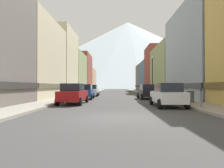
{
  "coord_description": "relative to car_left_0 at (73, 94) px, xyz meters",
  "views": [
    {
      "loc": [
        -0.12,
        -10.0,
        1.54
      ],
      "look_at": [
        -0.91,
        36.67,
        2.08
      ],
      "focal_mm": 32.55,
      "sensor_mm": 36.0,
      "label": 1
    }
  ],
  "objects": [
    {
      "name": "potted_plant_0",
      "position": [
        10.8,
        11.05,
        -0.39
      ],
      "size": [
        0.52,
        0.52,
        0.76
      ],
      "color": "gray",
      "rests_on": "sidewalk_right"
    },
    {
      "name": "streetlamp_right",
      "position": [
        9.15,
        12.46,
        3.09
      ],
      "size": [
        0.36,
        0.36,
        5.86
      ],
      "color": "black",
      "rests_on": "sidewalk_right"
    },
    {
      "name": "storefront_right_4",
      "position": [
        15.34,
        42.81,
        3.36
      ],
      "size": [
        8.38,
        12.78,
        8.83
      ],
      "color": "slate",
      "rests_on": "ground"
    },
    {
      "name": "potted_plant_1",
      "position": [
        -3.2,
        8.25,
        -0.23
      ],
      "size": [
        0.59,
        0.59,
        0.9
      ],
      "color": "gray",
      "rests_on": "sidewalk_left"
    },
    {
      "name": "storefront_left_2",
      "position": [
        -8.65,
        17.85,
        4.64
      ],
      "size": [
        10.21,
        9.7,
        11.43
      ],
      "color": "beige",
      "rests_on": "ground"
    },
    {
      "name": "storefront_left_1",
      "position": [
        -6.91,
        6.94,
        3.75
      ],
      "size": [
        6.72,
        11.15,
        9.63
      ],
      "color": "beige",
      "rests_on": "ground"
    },
    {
      "name": "storefront_right_3",
      "position": [
        14.85,
        31.78,
        4.49
      ],
      "size": [
        7.4,
        8.89,
        11.14
      ],
      "color": "brown",
      "rests_on": "ground"
    },
    {
      "name": "storefront_left_5",
      "position": [
        -7.64,
        53.67,
        2.79
      ],
      "size": [
        8.19,
        12.73,
        7.66
      ],
      "color": "tan",
      "rests_on": "ground"
    },
    {
      "name": "storefront_left_4",
      "position": [
        -7.82,
        41.29,
        4.38
      ],
      "size": [
        8.53,
        11.64,
        10.91
      ],
      "color": "brown",
      "rests_on": "ground"
    },
    {
      "name": "car_left_2",
      "position": [
        0.0,
        13.97,
        0.0
      ],
      "size": [
        2.08,
        4.41,
        1.78
      ],
      "color": "silver",
      "rests_on": "ground"
    },
    {
      "name": "storefront_right_1",
      "position": [
        15.92,
        6.81,
        4.44
      ],
      "size": [
        9.54,
        13.11,
        11.03
      ],
      "color": "#99A5B2",
      "rests_on": "ground"
    },
    {
      "name": "mountain_backdrop",
      "position": [
        20.03,
        252.39,
        42.61
      ],
      "size": [
        303.0,
        303.0,
        87.03
      ],
      "primitive_type": "cone",
      "color": "silver",
      "rests_on": "ground"
    },
    {
      "name": "sidewalk_right",
      "position": [
        10.05,
        27.39,
        -0.82
      ],
      "size": [
        2.5,
        100.0,
        0.15
      ],
      "primitive_type": "cube",
      "color": "gray",
      "rests_on": "ground"
    },
    {
      "name": "storefront_left_3",
      "position": [
        -7.15,
        29.03,
        3.55
      ],
      "size": [
        7.2,
        11.71,
        9.22
      ],
      "color": "#8C9966",
      "rests_on": "ground"
    },
    {
      "name": "storefront_right_2",
      "position": [
        14.55,
        20.39,
        3.5
      ],
      "size": [
        6.8,
        13.37,
        9.13
      ],
      "color": "#8C9966",
      "rests_on": "ground"
    },
    {
      "name": "car_right_0",
      "position": [
        7.6,
        -2.25,
        0.0
      ],
      "size": [
        2.07,
        4.41,
        1.78
      ],
      "color": "silver",
      "rests_on": "ground"
    },
    {
      "name": "car_left_1",
      "position": [
        0.0,
        6.72,
        0.0
      ],
      "size": [
        2.19,
        4.46,
        1.78
      ],
      "color": "#19478C",
      "rests_on": "ground"
    },
    {
      "name": "sidewalk_left",
      "position": [
        -2.45,
        27.39,
        -0.82
      ],
      "size": [
        2.5,
        100.0,
        0.15
      ],
      "primitive_type": "cube",
      "color": "gray",
      "rests_on": "ground"
    },
    {
      "name": "car_left_0",
      "position": [
        0.0,
        0.0,
        0.0
      ],
      "size": [
        2.14,
        4.44,
        1.78
      ],
      "color": "#9E1111",
      "rests_on": "ground"
    },
    {
      "name": "car_right_1",
      "position": [
        7.6,
        7.23,
        0.0
      ],
      "size": [
        2.17,
        4.45,
        1.78
      ],
      "color": "black",
      "rests_on": "ground"
    },
    {
      "name": "trash_bin_right",
      "position": [
        10.15,
        -0.06,
        -0.26
      ],
      "size": [
        0.59,
        0.59,
        0.98
      ],
      "color": "#4C5156",
      "rests_on": "sidewalk_right"
    },
    {
      "name": "ground_plane",
      "position": [
        3.8,
        -7.61,
        -0.9
      ],
      "size": [
        400.0,
        400.0,
        0.0
      ],
      "primitive_type": "plane",
      "color": "#3D3D3D"
    },
    {
      "name": "pedestrian_0",
      "position": [
        -2.45,
        9.55,
        0.06
      ],
      "size": [
        0.36,
        0.36,
        1.75
      ],
      "color": "brown",
      "rests_on": "sidewalk_left"
    },
    {
      "name": "storefront_right_5",
      "position": [
        14.74,
        54.36,
        3.44
      ],
      "size": [
        7.18,
        9.6,
        8.99
      ],
      "color": "#66605B",
      "rests_on": "ground"
    },
    {
      "name": "parking_meter_near",
      "position": [
        9.55,
        -3.61,
        0.11
      ],
      "size": [
        0.14,
        0.1,
        1.33
      ],
      "color": "#595960",
      "rests_on": "sidewalk_right"
    }
  ]
}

